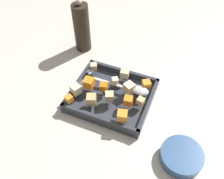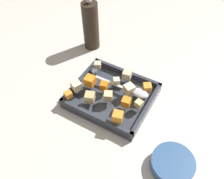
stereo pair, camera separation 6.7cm
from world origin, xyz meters
The scene contains 19 objects.
ground_plane centered at (0.00, 0.00, 0.00)m, with size 4.00×4.00×0.00m, color beige.
baking_dish centered at (-0.01, 0.00, 0.01)m, with size 0.28×0.24×0.04m.
carrot_chunk_mid_right centered at (0.08, 0.01, 0.06)m, with size 0.03×0.03×0.03m, color orange.
carrot_chunk_corner_ne centered at (0.11, 0.09, 0.05)m, with size 0.02×0.02×0.02m, color orange.
carrot_chunk_near_left centered at (-0.07, 0.03, 0.05)m, with size 0.03×0.03×0.03m, color orange.
carrot_chunk_rim_edge centered at (0.03, 0.00, 0.05)m, with size 0.03×0.03×0.03m, color orange.
carrot_chunk_center centered at (-0.11, -0.07, 0.05)m, with size 0.03×0.03×0.03m, color orange.
carrot_chunk_far_right centered at (-0.08, 0.09, 0.06)m, with size 0.03×0.03×0.03m, color orange.
potato_chunk_heap_side centered at (0.11, 0.05, 0.06)m, with size 0.03×0.03×0.03m, color beige.
potato_chunk_heap_top centered at (-0.01, 0.03, 0.05)m, with size 0.03×0.03×0.03m, color #E0CC89.
potato_chunk_under_handle centered at (-0.06, -0.03, 0.06)m, with size 0.03×0.03×0.03m, color beige.
potato_chunk_far_left centered at (0.04, 0.07, 0.06)m, with size 0.03×0.03×0.03m, color tan.
potato_chunk_corner_se centered at (-0.02, -0.09, 0.06)m, with size 0.03×0.03×0.03m, color beige.
potato_chunk_corner_nw centered at (-0.11, 0.01, 0.05)m, with size 0.02×0.02×0.02m, color #E0CC89.
potato_chunk_corner_sw centered at (0.10, -0.08, 0.05)m, with size 0.02×0.02×0.02m, color beige.
potato_chunk_near_spoon centered at (0.00, -0.04, 0.05)m, with size 0.02×0.02×0.02m, color beige.
serving_spoon centered at (-0.08, -0.03, 0.05)m, with size 0.21×0.04×0.02m.
pepper_mill centered at (0.22, -0.22, 0.10)m, with size 0.07×0.07×0.23m.
small_prep_bowl centered at (-0.28, 0.14, 0.02)m, with size 0.13×0.13×0.04m, color #33598C.
Camera 2 is at (-0.27, 0.47, 0.68)m, focal length 38.39 mm.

